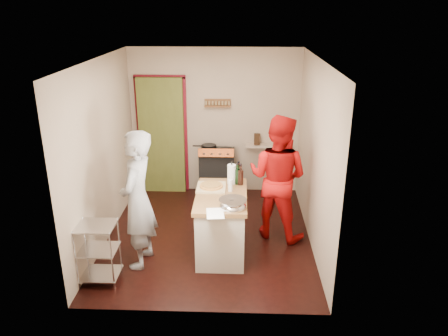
{
  "coord_description": "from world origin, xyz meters",
  "views": [
    {
      "loc": [
        0.45,
        -5.79,
        3.29
      ],
      "look_at": [
        0.23,
        0.0,
        1.09
      ],
      "focal_mm": 35.0,
      "sensor_mm": 36.0,
      "label": 1
    }
  ],
  "objects": [
    {
      "name": "right_wall",
      "position": [
        1.5,
        0.0,
        1.3
      ],
      "size": [
        0.04,
        3.5,
        2.6
      ],
      "primitive_type": "cube",
      "color": "tan",
      "rests_on": "ground"
    },
    {
      "name": "stove",
      "position": [
        0.05,
        1.42,
        0.45
      ],
      "size": [
        0.6,
        0.63,
        1.0
      ],
      "color": "black",
      "rests_on": "ground"
    },
    {
      "name": "floor",
      "position": [
        0.0,
        0.0,
        0.0
      ],
      "size": [
        3.5,
        3.5,
        0.0
      ],
      "primitive_type": "plane",
      "color": "black",
      "rests_on": "ground"
    },
    {
      "name": "back_wall",
      "position": [
        -0.64,
        1.78,
        1.13
      ],
      "size": [
        3.0,
        0.44,
        2.6
      ],
      "color": "tan",
      "rests_on": "ground"
    },
    {
      "name": "island",
      "position": [
        0.21,
        -0.44,
        0.47
      ],
      "size": [
        0.69,
        1.31,
        1.19
      ],
      "color": "#B6AD9A",
      "rests_on": "ground"
    },
    {
      "name": "wire_shelving",
      "position": [
        -1.28,
        -1.2,
        0.44
      ],
      "size": [
        0.48,
        0.4,
        0.8
      ],
      "color": "silver",
      "rests_on": "ground"
    },
    {
      "name": "person_red",
      "position": [
        1.0,
        0.08,
        0.93
      ],
      "size": [
        1.12,
        1.03,
        1.85
      ],
      "primitive_type": "imported",
      "rotation": [
        0.0,
        0.0,
        2.67
      ],
      "color": "#AD0C0B",
      "rests_on": "ground"
    },
    {
      "name": "person_stripe",
      "position": [
        -0.85,
        -0.76,
        0.92
      ],
      "size": [
        0.51,
        0.71,
        1.84
      ],
      "primitive_type": "imported",
      "rotation": [
        0.0,
        0.0,
        -1.67
      ],
      "color": "silver",
      "rests_on": "ground"
    },
    {
      "name": "left_wall",
      "position": [
        -1.5,
        0.0,
        1.3
      ],
      "size": [
        0.04,
        3.5,
        2.6
      ],
      "primitive_type": "cube",
      "color": "tan",
      "rests_on": "ground"
    },
    {
      "name": "ceiling",
      "position": [
        0.0,
        0.0,
        2.61
      ],
      "size": [
        3.0,
        3.5,
        0.02
      ],
      "primitive_type": "cube",
      "color": "white",
      "rests_on": "back_wall"
    }
  ]
}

